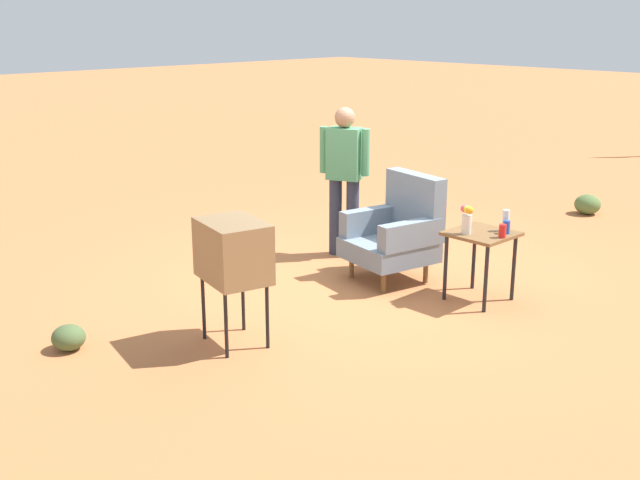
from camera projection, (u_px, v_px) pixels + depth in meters
ground_plane at (367, 279)px, 7.92m from camera, size 60.00×60.00×0.00m
armchair at (397, 231)px, 7.82m from camera, size 0.90×0.91×1.06m
side_table at (481, 243)px, 7.21m from camera, size 0.56×0.56×0.66m
tv_on_stand at (233, 252)px, 6.18m from camera, size 0.68×0.56×1.03m
person_standing at (344, 172)px, 8.48m from camera, size 0.53×0.35×1.64m
bottle_short_clear at (506, 220)px, 7.20m from camera, size 0.06×0.06×0.20m
soda_can_blue at (506, 227)px, 7.12m from camera, size 0.07×0.07×0.12m
soda_can_red at (502, 231)px, 6.99m from camera, size 0.07×0.07×0.12m
flower_vase at (467, 218)px, 7.08m from camera, size 0.14×0.10×0.27m
shrub_near at (588, 204)px, 10.47m from camera, size 0.34×0.34×0.27m
shrub_far at (69, 338)px, 6.24m from camera, size 0.27×0.27×0.21m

